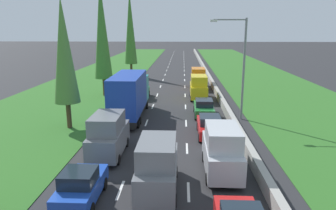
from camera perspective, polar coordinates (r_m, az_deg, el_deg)
name	(u,v)px	position (r m, az deg, el deg)	size (l,w,h in m)	color
ground_plane	(175,73)	(60.15, 1.30, 5.87)	(300.00, 300.00, 0.00)	#28282B
grass_verge_left	(109,72)	(61.74, -10.58, 5.86)	(14.00, 140.00, 0.04)	#2D6623
grass_verge_right	(251,73)	(61.51, 14.85, 5.61)	(14.00, 140.00, 0.04)	#2D6623
median_barrier	(205,71)	(60.23, 6.76, 6.20)	(0.44, 120.00, 0.85)	#9E9B93
lane_markings	(175,73)	(60.14, 1.30, 5.88)	(3.64, 116.00, 0.01)	white
silver_van_right_lane	(222,150)	(18.25, 9.72, -8.04)	(1.96, 4.90, 2.82)	silver
red_sedan_right_lane	(210,126)	(24.48, 7.52, -3.77)	(1.82, 4.50, 1.64)	red
green_sedan_right_lane	(204,108)	(30.00, 6.48, -0.50)	(1.82, 4.50, 1.64)	#237A33
blue_hatchback_left_lane	(81,186)	(15.92, -15.45, -13.95)	(1.74, 3.90, 1.72)	#1E47B7
grey_van_left_lane	(108,135)	(20.82, -10.72, -5.33)	(1.96, 4.90, 2.82)	slate
yellow_van_right_lane	(199,87)	(37.19, 5.56, 3.19)	(1.96, 4.90, 2.82)	yellow
grey_van_centre_lane	(158,166)	(16.07, -1.89, -10.93)	(1.96, 4.90, 2.82)	slate
blue_box_truck_left_lane	(130,95)	(29.11, -6.88, 1.83)	(2.46, 9.40, 4.18)	black
green_hatchback_left_lane	(141,91)	(37.87, -4.89, 2.53)	(1.74, 3.90, 1.72)	#237A33
orange_van_right_lane	(198,78)	(44.29, 5.45, 4.87)	(1.96, 4.90, 2.82)	orange
poplar_tree_second	(64,51)	(26.60, -18.28, 9.21)	(2.06, 2.06, 10.60)	#4C3823
poplar_tree_third	(102,31)	(39.13, -11.88, 13.04)	(2.14, 2.14, 13.67)	#4C3823
poplar_tree_fourth	(130,28)	(55.39, -6.85, 13.67)	(2.16, 2.16, 14.38)	#4C3823
street_light_mast	(240,62)	(28.76, 12.91, 7.59)	(3.20, 0.28, 9.00)	gray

